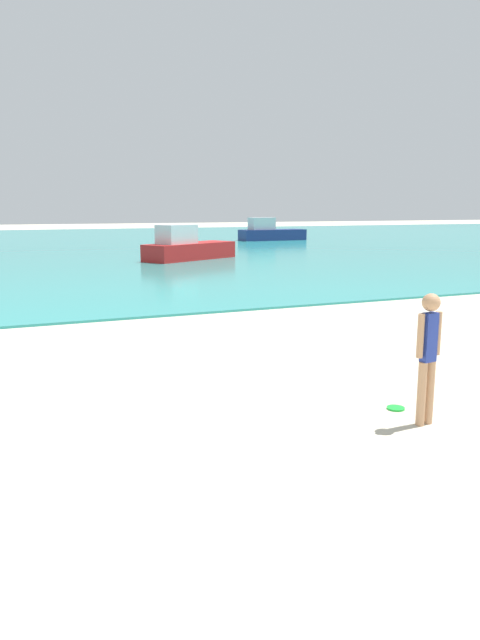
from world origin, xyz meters
TOP-DOWN VIEW (x-y plane):
  - water at (0.00, 44.11)m, footprint 160.00×60.00m
  - person_standing at (1.42, 6.04)m, footprint 0.37×0.21m
  - frisbee at (1.45, 6.61)m, footprint 0.23×0.23m
  - boat_near at (5.64, 28.45)m, footprint 5.23×3.80m
  - boat_far at (17.07, 42.73)m, footprint 5.25×1.71m

SIDE VIEW (x-z plane):
  - frisbee at x=1.45m, z-range 0.00..0.03m
  - water at x=0.00m, z-range 0.00..0.06m
  - boat_near at x=5.64m, z-range -0.21..1.52m
  - boat_far at x=17.07m, z-range -0.21..1.57m
  - person_standing at x=1.42m, z-range 0.11..1.71m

